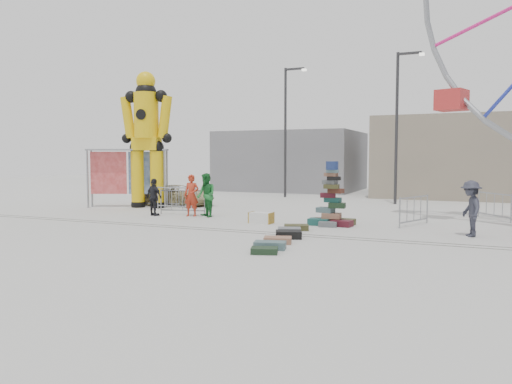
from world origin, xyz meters
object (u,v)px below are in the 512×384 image
at_px(barricade_dummy_b, 176,198).
at_px(barricade_wheel_back, 494,206).
at_px(steamer_trunk, 261,218).
at_px(pedestrian_black, 154,197).
at_px(barricade_dummy_a, 160,196).
at_px(barricade_wheel_front, 414,211).
at_px(crash_test_dummy, 147,134).
at_px(pedestrian_red, 192,195).
at_px(lamp_post_right, 399,120).
at_px(barricade_dummy_c, 183,202).
at_px(pedestrian_grey, 471,208).
at_px(lamp_post_left, 287,125).
at_px(suitcase_tower, 332,207).
at_px(pedestrian_green, 206,195).
at_px(banner_scaffold, 127,164).
at_px(parked_suv, 178,195).

height_order(barricade_dummy_b, barricade_wheel_back, same).
distance_m(steamer_trunk, pedestrian_black, 5.18).
bearing_deg(barricade_dummy_a, barricade_wheel_front, -20.77).
distance_m(crash_test_dummy, pedestrian_red, 5.31).
distance_m(lamp_post_right, barricade_dummy_a, 13.07).
height_order(barricade_dummy_c, pedestrian_red, pedestrian_red).
xyz_separation_m(crash_test_dummy, barricade_dummy_c, (3.22, -1.90, -3.09)).
relative_size(barricade_wheel_back, pedestrian_red, 1.12).
bearing_deg(pedestrian_grey, barricade_dummy_a, -122.70).
bearing_deg(crash_test_dummy, lamp_post_left, 53.38).
xyz_separation_m(suitcase_tower, steamer_trunk, (-2.60, -0.53, -0.45)).
relative_size(crash_test_dummy, pedestrian_red, 3.88).
bearing_deg(crash_test_dummy, lamp_post_right, 20.05).
relative_size(steamer_trunk, pedestrian_green, 0.48).
bearing_deg(steamer_trunk, banner_scaffold, 163.07).
xyz_separation_m(suitcase_tower, pedestrian_grey, (4.70, -0.79, 0.23)).
distance_m(pedestrian_grey, parked_suv, 14.92).
distance_m(suitcase_tower, barricade_dummy_b, 8.53).
bearing_deg(barricade_dummy_b, barricade_wheel_back, 3.60).
bearing_deg(barricade_dummy_c, suitcase_tower, -19.42).
height_order(banner_scaffold, barricade_dummy_b, banner_scaffold).
height_order(lamp_post_left, crash_test_dummy, lamp_post_left).
xyz_separation_m(barricade_dummy_b, pedestrian_red, (2.02, -1.96, 0.34)).
xyz_separation_m(steamer_trunk, barricade_dummy_a, (-7.04, 3.62, 0.35)).
bearing_deg(pedestrian_green, barricade_wheel_front, 42.84).
bearing_deg(crash_test_dummy, pedestrian_grey, -24.43).
relative_size(suitcase_tower, barricade_dummy_a, 1.18).
relative_size(lamp_post_right, parked_suv, 2.10).
bearing_deg(barricade_wheel_back, pedestrian_black, -105.73).
bearing_deg(barricade_dummy_a, steamer_trunk, -38.81).
xyz_separation_m(barricade_wheel_front, pedestrian_red, (-8.99, -0.71, 0.34)).
xyz_separation_m(barricade_dummy_b, barricade_wheel_back, (13.77, 1.86, 0.00)).
relative_size(crash_test_dummy, barricade_dummy_c, 3.45).
relative_size(pedestrian_red, pedestrian_green, 0.96).
xyz_separation_m(steamer_trunk, pedestrian_red, (-3.59, 0.90, 0.68)).
relative_size(crash_test_dummy, pedestrian_green, 3.75).
relative_size(barricade_dummy_c, barricade_wheel_front, 1.00).
xyz_separation_m(lamp_post_right, pedestrian_green, (-6.56, -9.08, -3.56)).
relative_size(crash_test_dummy, pedestrian_grey, 3.89).
relative_size(pedestrian_red, parked_suv, 0.47).
bearing_deg(crash_test_dummy, suitcase_tower, -26.11).
distance_m(barricade_dummy_c, barricade_wheel_back, 12.91).
bearing_deg(pedestrian_red, suitcase_tower, -13.36).
bearing_deg(pedestrian_red, barricade_dummy_b, 125.93).
xyz_separation_m(banner_scaffold, barricade_dummy_a, (1.43, 0.71, -1.64)).
bearing_deg(lamp_post_left, parked_suv, -115.24).
distance_m(barricade_dummy_c, parked_suv, 4.27).
distance_m(lamp_post_right, lamp_post_left, 7.28).
height_order(lamp_post_left, barricade_wheel_back, lamp_post_left).
bearing_deg(crash_test_dummy, steamer_trunk, -34.39).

